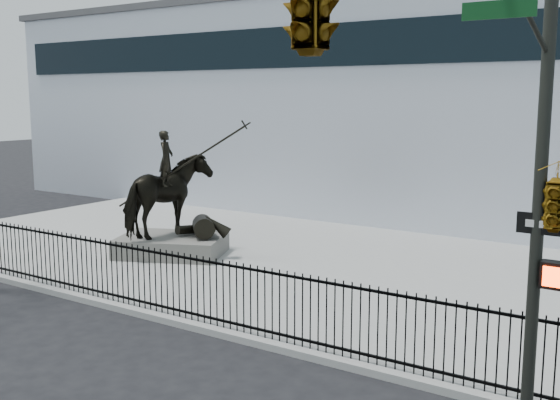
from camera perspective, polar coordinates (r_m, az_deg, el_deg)
The scene contains 7 objects.
ground at distance 13.86m, azimuth -9.93°, elevation -12.54°, with size 120.00×120.00×0.00m, color black.
plaza at distance 19.26m, azimuth 4.56°, elevation -6.04°, with size 30.00×12.00×0.15m, color #9A9997.
building at distance 30.65m, azimuth 16.61°, elevation 7.56°, with size 44.00×14.00×9.00m, color silver.
picket_fence at distance 14.45m, azimuth -6.59°, elevation -7.78°, with size 22.10×0.10×1.50m.
statue_plinth at distance 20.85m, azimuth -9.43°, elevation -3.92°, with size 3.19×2.19×0.60m, color #63605A.
equestrian_statue at distance 20.54m, azimuth -9.38°, elevation 0.29°, with size 3.77×3.17×3.46m.
traffic_signal_right at distance 7.72m, azimuth 14.82°, elevation 7.20°, with size 2.17×6.86×7.00m.
Camera 1 is at (8.94, -9.31, 5.05)m, focal length 42.00 mm.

